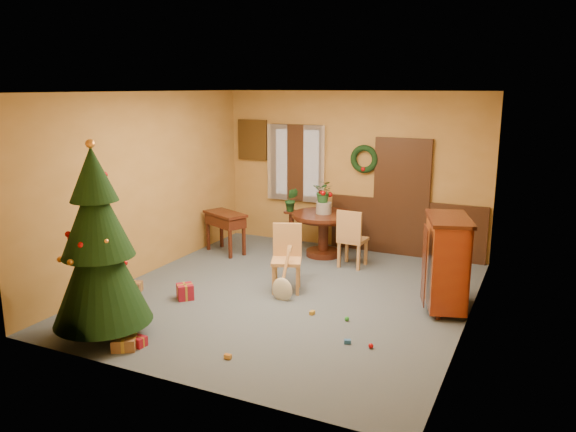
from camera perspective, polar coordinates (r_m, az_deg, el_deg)
The scene contains 21 objects.
room_envelope at distance 10.34m, azimuth 7.47°, elevation 2.58°, with size 5.50×5.50×5.50m.
dining_table at distance 10.00m, azimuth 3.62°, elevation -1.05°, with size 1.13×1.13×0.78m.
urn at distance 9.92m, azimuth 3.65°, elevation 0.82°, with size 0.27×0.27×0.20m, color slate.
centerpiece_plant at distance 9.86m, azimuth 3.67°, elevation 2.52°, with size 0.36×0.31×0.40m, color #1E4C23.
chair_near at distance 8.34m, azimuth -0.12°, elevation -3.99°, with size 0.56×0.56×0.99m.
chair_far at distance 9.39m, azimuth 6.44°, elevation -2.11°, with size 0.45×0.45×0.99m.
guitar at distance 7.97m, azimuth -0.59°, elevation -6.02°, with size 0.31×0.15×0.74m, color beige, non-canonical shape.
plant_stand at distance 10.31m, azimuth 0.34°, elevation -1.05°, with size 0.29×0.29×0.75m.
stand_plant at distance 10.20m, azimuth 0.35°, elevation 1.67°, with size 0.24×0.19×0.43m, color #19471E.
christmas_tree at distance 6.93m, azimuth -18.71°, elevation -3.01°, with size 1.16×1.16×2.40m.
writing_desk at distance 10.23m, azimuth -6.39°, elevation -0.65°, with size 0.94×0.73×0.75m.
sideboard at distance 7.85m, azimuth 15.80°, elevation -4.37°, with size 0.81×1.12×1.29m.
gift_a at distance 6.90m, azimuth -16.33°, elevation -12.37°, with size 0.33×0.31×0.14m.
gift_b at distance 8.22m, azimuth -10.41°, elevation -7.57°, with size 0.31×0.31×0.22m.
gift_c at distance 8.70m, azimuth -15.50°, elevation -6.94°, with size 0.31×0.27×0.15m.
gift_d at distance 7.01m, azimuth -15.43°, elevation -12.02°, with size 0.34×0.17×0.12m.
toy_a at distance 6.84m, azimuth 6.06°, elevation -12.58°, with size 0.08×0.05×0.05m, color #235899.
toy_b at distance 7.44m, azimuth 6.00°, elevation -10.34°, with size 0.06×0.06×0.06m, color #268D2E.
toy_c at distance 7.60m, azimuth 2.47°, elevation -9.79°, with size 0.08×0.05×0.05m, color #B68922.
toy_d at distance 6.76m, azimuth 8.42°, elevation -12.92°, with size 0.06×0.06×0.06m, color #AA0B0C.
toy_e at distance 6.50m, azimuth -6.13°, elevation -14.01°, with size 0.08×0.05×0.05m, color orange.
Camera 1 is at (3.30, -6.99, 2.97)m, focal length 35.00 mm.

